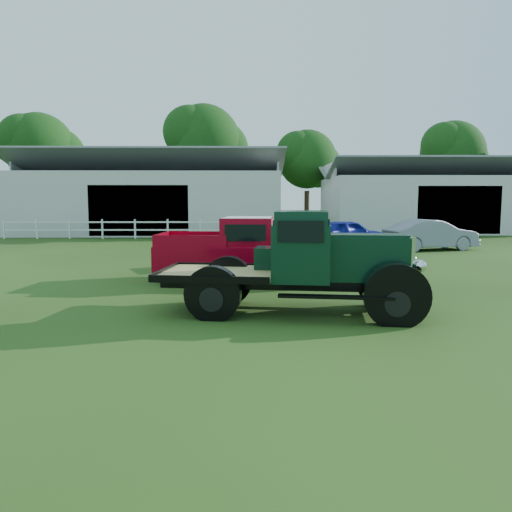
{
  "coord_description": "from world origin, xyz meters",
  "views": [
    {
      "loc": [
        0.06,
        -10.63,
        2.39
      ],
      "look_at": [
        0.2,
        1.2,
        1.05
      ],
      "focal_mm": 35.0,
      "sensor_mm": 36.0,
      "label": 1
    }
  ],
  "objects_px": {
    "vintage_flatbed": "(297,262)",
    "misc_car_grey": "(431,235)",
    "white_pickup": "(280,243)",
    "misc_car_blue": "(348,234)",
    "red_pickup": "(244,249)"
  },
  "relations": [
    {
      "from": "white_pickup",
      "to": "misc_car_grey",
      "type": "relative_size",
      "value": 1.0
    },
    {
      "from": "vintage_flatbed",
      "to": "misc_car_blue",
      "type": "relative_size",
      "value": 1.29
    },
    {
      "from": "white_pickup",
      "to": "vintage_flatbed",
      "type": "bearing_deg",
      "value": -115.34
    },
    {
      "from": "vintage_flatbed",
      "to": "white_pickup",
      "type": "bearing_deg",
      "value": 96.73
    },
    {
      "from": "white_pickup",
      "to": "misc_car_blue",
      "type": "xyz_separation_m",
      "value": [
        3.67,
        5.98,
        -0.09
      ]
    },
    {
      "from": "white_pickup",
      "to": "misc_car_grey",
      "type": "xyz_separation_m",
      "value": [
        7.45,
        5.08,
        -0.08
      ]
    },
    {
      "from": "white_pickup",
      "to": "misc_car_grey",
      "type": "height_order",
      "value": "white_pickup"
    },
    {
      "from": "vintage_flatbed",
      "to": "red_pickup",
      "type": "relative_size",
      "value": 1.04
    },
    {
      "from": "white_pickup",
      "to": "misc_car_grey",
      "type": "distance_m",
      "value": 9.02
    },
    {
      "from": "vintage_flatbed",
      "to": "misc_car_grey",
      "type": "xyz_separation_m",
      "value": [
        7.58,
        13.08,
        -0.35
      ]
    },
    {
      "from": "vintage_flatbed",
      "to": "misc_car_blue",
      "type": "xyz_separation_m",
      "value": [
        3.81,
        13.98,
        -0.36
      ]
    },
    {
      "from": "vintage_flatbed",
      "to": "misc_car_grey",
      "type": "bearing_deg",
      "value": 67.61
    },
    {
      "from": "vintage_flatbed",
      "to": "white_pickup",
      "type": "xyz_separation_m",
      "value": [
        0.14,
        8.0,
        -0.27
      ]
    },
    {
      "from": "misc_car_blue",
      "to": "misc_car_grey",
      "type": "relative_size",
      "value": 0.96
    },
    {
      "from": "misc_car_blue",
      "to": "misc_car_grey",
      "type": "distance_m",
      "value": 3.88
    }
  ]
}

